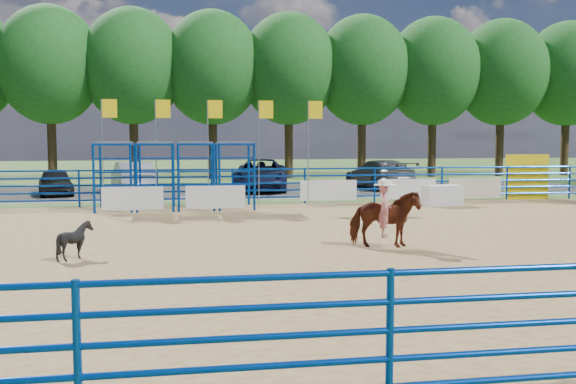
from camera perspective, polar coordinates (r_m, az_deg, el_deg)
The scene contains 13 objects.
ground at distance 16.36m, azimuth -2.19°, elevation -4.88°, with size 120.00×120.00×0.00m, color #426227.
arena_dirt at distance 16.36m, azimuth -2.19°, elevation -4.85°, with size 30.00×20.00×0.02m, color #9C7F4E.
gravel_strip at distance 33.17m, azimuth -5.90°, elevation 0.13°, with size 40.00×10.00×0.01m, color #68665C.
announcer_table at distance 26.44m, azimuth 13.57°, elevation -0.30°, with size 1.54×0.72×0.82m, color silver.
horse_and_rider at distance 16.20m, azimuth 8.57°, elevation -1.99°, with size 1.84×1.13×2.35m.
calf at distance 15.36m, azimuth -18.40°, elevation -4.07°, with size 0.70×0.79×0.87m, color black.
car_a at distance 32.32m, azimuth -19.96°, elevation 0.87°, with size 1.51×3.75×1.28m, color black.
car_b at distance 32.74m, azimuth -13.68°, elevation 1.29°, with size 1.61×4.63×1.52m, color gray.
car_c at distance 32.88m, azimuth -2.43°, elevation 1.52°, with size 2.67×5.79×1.61m, color #161A39.
car_d at distance 34.55m, azimuth 8.13°, elevation 1.58°, with size 2.15×5.29×1.53m, color slate.
perimeter_fence at distance 16.25m, azimuth -2.20°, elevation -2.28°, with size 30.10×20.10×1.50m.
chute_assembly at distance 24.88m, azimuth -9.13°, elevation 1.37°, with size 19.32×2.41×4.20m.
treeline at distance 42.30m, azimuth -6.77°, elevation 11.38°, with size 56.40×6.40×11.24m.
Camera 1 is at (-2.03, -15.99, 2.81)m, focal length 40.00 mm.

